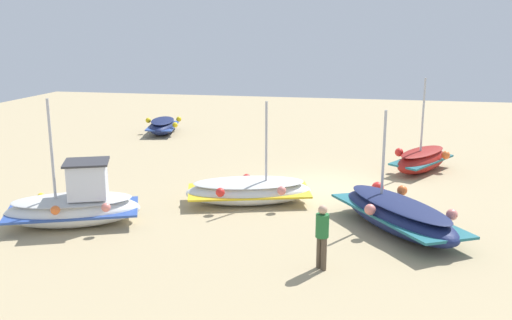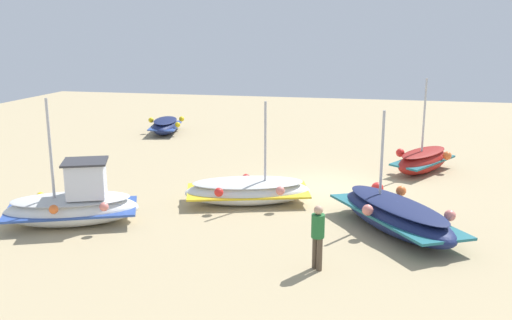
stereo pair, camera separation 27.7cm
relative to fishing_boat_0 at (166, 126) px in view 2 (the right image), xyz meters
The scene contains 8 objects.
ground_plane 13.29m from the fishing_boat_0, 47.27° to the left, with size 53.59×53.59×0.00m, color tan.
fishing_boat_0 is the anchor object (origin of this frame).
fishing_boat_1 13.56m from the fishing_boat_0, 32.76° to the left, with size 2.72×4.44×3.44m.
fishing_boat_2 14.53m from the fishing_boat_0, 66.09° to the left, with size 3.62×2.79×3.81m.
fishing_boat_3 14.75m from the fishing_boat_0, 10.91° to the left, with size 2.95×4.20×3.80m.
fishing_boat_4 17.79m from the fishing_boat_0, 42.69° to the left, with size 4.84×4.07×3.42m.
person_walking 19.09m from the fishing_boat_0, 32.18° to the left, with size 0.32×0.32×1.61m.
mooring_buoy_0 15.16m from the fishing_boat_0, 49.45° to the left, with size 0.42×0.42×0.54m.
Camera 2 is at (19.75, 1.68, 5.68)m, focal length 39.44 mm.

